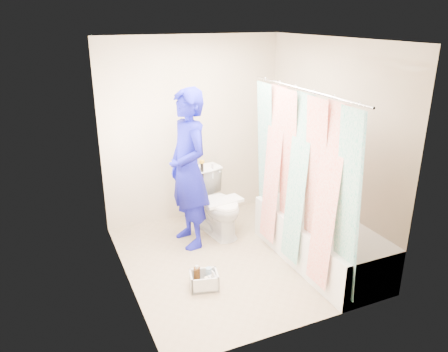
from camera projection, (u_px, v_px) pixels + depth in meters
name	position (u px, v px, depth m)	size (l,w,h in m)	color
floor	(234.00, 258.00, 5.00)	(2.60, 2.60, 0.00)	tan
ceiling	(236.00, 39.00, 4.16)	(2.40, 2.60, 0.02)	white
wall_back	(193.00, 130.00, 5.69)	(2.40, 0.02, 2.40)	#B9AA8E
wall_front	(305.00, 205.00, 3.46)	(2.40, 0.02, 2.40)	#B9AA8E
wall_left	(121.00, 175.00, 4.12)	(0.02, 2.60, 2.40)	#B9AA8E
wall_right	(329.00, 146.00, 5.03)	(0.02, 2.60, 2.40)	#B9AA8E
bathtub	(320.00, 239.00, 4.86)	(0.70, 1.75, 0.50)	white
curtain_rod	(304.00, 90.00, 4.15)	(0.02, 0.02, 1.90)	silver
shower_curtain	(298.00, 181.00, 4.47)	(0.06, 1.75, 1.80)	white
toilet	(217.00, 203.00, 5.46)	(0.45, 0.79, 0.81)	white
tank_lid	(223.00, 201.00, 5.33)	(0.50, 0.22, 0.04)	white
tank_internals	(205.00, 169.00, 5.47)	(0.20, 0.07, 0.26)	black
plumber	(188.00, 170.00, 5.03)	(0.69, 0.45, 1.88)	navy
cleaning_caddy	(205.00, 281.00, 4.43)	(0.33, 0.29, 0.22)	silver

